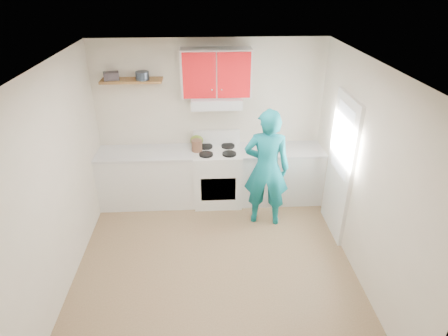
{
  "coord_description": "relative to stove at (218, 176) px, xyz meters",
  "views": [
    {
      "loc": [
        -0.09,
        -3.86,
        3.47
      ],
      "look_at": [
        0.15,
        0.55,
        1.15
      ],
      "focal_mm": 30.32,
      "sensor_mm": 36.0,
      "label": 1
    }
  ],
  "objects": [
    {
      "name": "floor",
      "position": [
        -0.1,
        -1.57,
        -0.46
      ],
      "size": [
        3.8,
        3.8,
        0.0
      ],
      "primitive_type": "plane",
      "color": "brown",
      "rests_on": "ground"
    },
    {
      "name": "ceiling",
      "position": [
        -0.1,
        -1.57,
        2.14
      ],
      "size": [
        3.6,
        3.8,
        0.04
      ],
      "primitive_type": "cube",
      "color": "white",
      "rests_on": "floor"
    },
    {
      "name": "back_wall",
      "position": [
        -0.1,
        0.32,
        0.84
      ],
      "size": [
        3.6,
        0.04,
        2.6
      ],
      "primitive_type": "cube",
      "color": "beige",
      "rests_on": "floor"
    },
    {
      "name": "front_wall",
      "position": [
        -0.1,
        -3.47,
        0.84
      ],
      "size": [
        3.6,
        0.04,
        2.6
      ],
      "primitive_type": "cube",
      "color": "beige",
      "rests_on": "floor"
    },
    {
      "name": "left_wall",
      "position": [
        -1.9,
        -1.57,
        0.84
      ],
      "size": [
        0.04,
        3.8,
        2.6
      ],
      "primitive_type": "cube",
      "color": "beige",
      "rests_on": "floor"
    },
    {
      "name": "right_wall",
      "position": [
        1.7,
        -1.57,
        0.84
      ],
      "size": [
        0.04,
        3.8,
        2.6
      ],
      "primitive_type": "cube",
      "color": "beige",
      "rests_on": "floor"
    },
    {
      "name": "door",
      "position": [
        1.68,
        -0.88,
        0.56
      ],
      "size": [
        0.05,
        0.85,
        2.05
      ],
      "primitive_type": "cube",
      "color": "white",
      "rests_on": "floor"
    },
    {
      "name": "door_glass",
      "position": [
        1.65,
        -0.88,
        0.99
      ],
      "size": [
        0.01,
        0.55,
        0.95
      ],
      "primitive_type": "cube",
      "color": "white",
      "rests_on": "door"
    },
    {
      "name": "counter_left",
      "position": [
        -1.14,
        0.02,
        -0.01
      ],
      "size": [
        1.52,
        0.6,
        0.9
      ],
      "primitive_type": "cube",
      "color": "silver",
      "rests_on": "floor"
    },
    {
      "name": "counter_right",
      "position": [
        1.04,
        0.02,
        -0.01
      ],
      "size": [
        1.32,
        0.6,
        0.9
      ],
      "primitive_type": "cube",
      "color": "silver",
      "rests_on": "floor"
    },
    {
      "name": "stove",
      "position": [
        0.0,
        0.0,
        0.0
      ],
      "size": [
        0.76,
        0.65,
        0.92
      ],
      "primitive_type": "cube",
      "color": "white",
      "rests_on": "floor"
    },
    {
      "name": "range_hood",
      "position": [
        0.0,
        0.1,
        1.24
      ],
      "size": [
        0.76,
        0.44,
        0.15
      ],
      "primitive_type": "cube",
      "color": "silver",
      "rests_on": "back_wall"
    },
    {
      "name": "upper_cabinets",
      "position": [
        0.0,
        0.16,
        1.66
      ],
      "size": [
        1.02,
        0.33,
        0.7
      ],
      "primitive_type": "cube",
      "color": "red",
      "rests_on": "back_wall"
    },
    {
      "name": "shelf",
      "position": [
        -1.25,
        0.18,
        1.56
      ],
      "size": [
        0.9,
        0.3,
        0.04
      ],
      "primitive_type": "cube",
      "color": "brown",
      "rests_on": "back_wall"
    },
    {
      "name": "books",
      "position": [
        -1.54,
        0.16,
        1.63
      ],
      "size": [
        0.25,
        0.2,
        0.11
      ],
      "primitive_type": "cube",
      "rotation": [
        0.0,
        0.0,
        0.23
      ],
      "color": "#3F373D",
      "rests_on": "shelf"
    },
    {
      "name": "tin",
      "position": [
        -1.08,
        0.14,
        1.64
      ],
      "size": [
        0.23,
        0.23,
        0.12
      ],
      "primitive_type": "cylinder",
      "rotation": [
        0.0,
        0.0,
        0.19
      ],
      "color": "#333D4C",
      "rests_on": "shelf"
    },
    {
      "name": "kettle",
      "position": [
        -0.32,
        0.23,
        0.55
      ],
      "size": [
        0.24,
        0.24,
        0.18
      ],
      "primitive_type": "ellipsoid",
      "rotation": [
        0.0,
        0.0,
        0.12
      ],
      "color": "#59701F",
      "rests_on": "stove"
    },
    {
      "name": "crock",
      "position": [
        -0.32,
        0.02,
        0.54
      ],
      "size": [
        0.21,
        0.21,
        0.2
      ],
      "primitive_type": "cylinder",
      "rotation": [
        0.0,
        0.0,
        0.31
      ],
      "color": "brown",
      "rests_on": "counter_left"
    },
    {
      "name": "cutting_board",
      "position": [
        0.65,
        0.0,
        0.45
      ],
      "size": [
        0.4,
        0.34,
        0.02
      ],
      "primitive_type": "cube",
      "rotation": [
        0.0,
        0.0,
        -0.33
      ],
      "color": "olive",
      "rests_on": "counter_right"
    },
    {
      "name": "silicone_mat",
      "position": [
        1.49,
        0.07,
        0.44
      ],
      "size": [
        0.33,
        0.3,
        0.01
      ],
      "primitive_type": "cube",
      "rotation": [
        0.0,
        0.0,
        0.34
      ],
      "color": "red",
      "rests_on": "counter_right"
    },
    {
      "name": "person",
      "position": [
        0.69,
        -0.62,
        0.45
      ],
      "size": [
        0.73,
        0.54,
        1.82
      ],
      "primitive_type": "imported",
      "rotation": [
        0.0,
        0.0,
        2.97
      ],
      "color": "#0E7683",
      "rests_on": "floor"
    }
  ]
}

